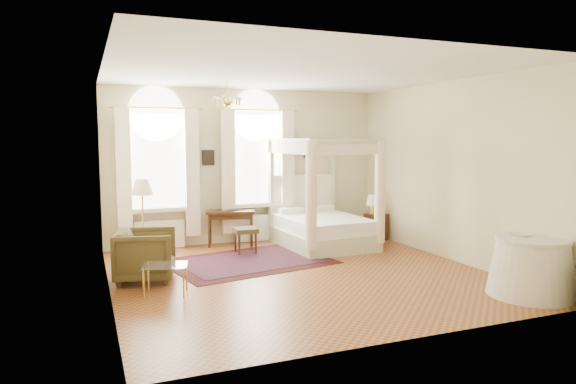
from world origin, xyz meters
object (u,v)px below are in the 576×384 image
Objects in this scene: side_table at (532,267)px; stool at (245,232)px; canopy_bed at (323,222)px; writing_desk at (231,215)px; nightstand at (376,227)px; floor_lamp at (142,191)px; armchair at (146,255)px; coffee_table at (165,268)px.

stool is at bearing 126.24° from side_table.
canopy_bed is 2.04× the size of writing_desk.
nightstand is 3.10m from stool.
floor_lamp is (-3.63, 0.03, 0.78)m from canopy_bed.
writing_desk is at bearing -29.32° from armchair.
floor_lamp reaches higher than writing_desk.
stool is 0.56× the size of armchair.
writing_desk is (-1.76, 0.82, 0.13)m from canopy_bed.
floor_lamp reaches higher than side_table.
stool is (-3.09, -0.21, 0.13)m from nightstand.
side_table is at bearing -58.14° from writing_desk.
armchair reaches higher than writing_desk.
floor_lamp is at bearing 8.91° from armchair.
nightstand is at bearing 1.79° from floor_lamp.
canopy_bed reaches higher than side_table.
coffee_table is 0.61× the size of side_table.
floor_lamp reaches higher than stool.
coffee_table is at bearing -148.77° from canopy_bed.
canopy_bed is 3.96m from armchair.
canopy_bed reaches higher than writing_desk.
armchair is 5.81m from side_table.
floor_lamp is (-1.93, 0.05, 0.88)m from stool.
nightstand is 0.65× the size of armchair.
floor_lamp is 6.54m from side_table.
canopy_bed reaches higher than floor_lamp.
nightstand is at bearing 7.48° from canopy_bed.
writing_desk is at bearing 154.99° from canopy_bed.
canopy_bed is 4.36m from side_table.
side_table reaches higher than writing_desk.
canopy_bed reaches higher than coffee_table.
armchair is at bearing 101.84° from coffee_table.
coffee_table is at bearing -154.65° from armchair.
nightstand is 5.34m from armchair.
canopy_bed is 1.48× the size of floor_lamp.
floor_lamp is (0.11, 1.33, 0.88)m from armchair.
stool is (-1.70, -0.02, -0.09)m from canopy_bed.
armchair is at bearing -147.81° from stool.
armchair is (-1.97, -2.13, -0.23)m from writing_desk.
canopy_bed is 3.83× the size of nightstand.
coffee_table is (-1.80, -2.98, -0.24)m from writing_desk.
side_table is at bearing -40.11° from floor_lamp.
nightstand is 5.48m from coffee_table.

